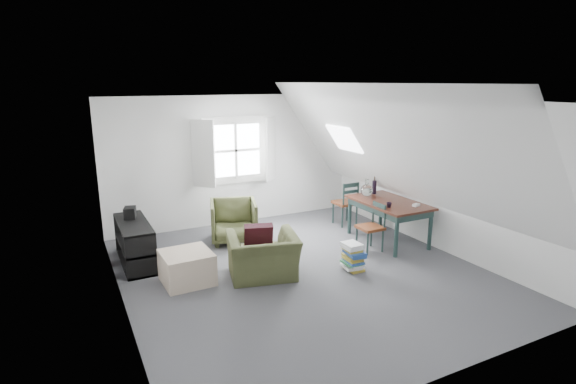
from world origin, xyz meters
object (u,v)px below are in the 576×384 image
ottoman (187,267)px  dining_table (389,207)px  magazine_stack (353,257)px  dining_chair_near (372,226)px  armchair_near (263,276)px  armchair_far (234,241)px  media_shelf (135,246)px  dining_chair_far (346,202)px

ottoman → dining_table: size_ratio=0.46×
dining_table → magazine_stack: dining_table is taller
dining_chair_near → ottoman: bearing=-111.9°
armchair_near → dining_chair_near: size_ratio=1.22×
armchair_far → media_shelf: bearing=-152.9°
armchair_near → dining_chair_far: bearing=-134.9°
armchair_near → media_shelf: 2.05m
ottoman → dining_table: dining_table is taller
armchair_near → dining_chair_far: 2.88m
ottoman → dining_table: (3.58, 0.05, 0.41)m
magazine_stack → media_shelf: bearing=149.3°
dining_chair_near → media_shelf: bearing=-126.5°
dining_chair_far → media_shelf: (-3.99, -0.17, -0.15)m
media_shelf → armchair_near: bearing=-36.9°
armchair_far → magazine_stack: (1.14, -2.00, 0.21)m
armchair_far → media_shelf: 1.76m
dining_chair_far → magazine_stack: (-1.14, -1.87, -0.24)m
ottoman → dining_chair_far: 3.65m
dining_table → magazine_stack: bearing=-153.5°
ottoman → dining_chair_near: 3.06m
armchair_near → magazine_stack: magazine_stack is taller
dining_table → dining_chair_far: bearing=92.0°
dining_table → magazine_stack: 1.53m
ottoman → dining_table: 3.60m
armchair_near → armchair_far: bearing=-81.7°
armchair_far → ottoman: bearing=-115.2°
ottoman → media_shelf: (-0.54, 0.99, 0.08)m
armchair_far → dining_chair_near: bearing=-21.0°
magazine_stack → armchair_far: bearing=119.7°
dining_chair_far → media_shelf: bearing=-6.1°
armchair_far → ottoman: (-1.17, -1.29, 0.22)m
media_shelf → magazine_stack: bearing=-27.7°
ottoman → dining_chair_near: dining_chair_near is taller
armchair_near → dining_chair_near: bearing=-162.4°
dining_chair_near → media_shelf: 3.77m
dining_chair_near → media_shelf: dining_chair_near is taller
dining_chair_far → media_shelf: dining_chair_far is taller
armchair_far → dining_table: 2.78m
dining_table → media_shelf: size_ratio=1.12×
dining_chair_far → dining_chair_near: 1.40m
dining_chair_far → magazine_stack: 2.20m
dining_chair_near → magazine_stack: (-0.73, -0.53, -0.21)m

